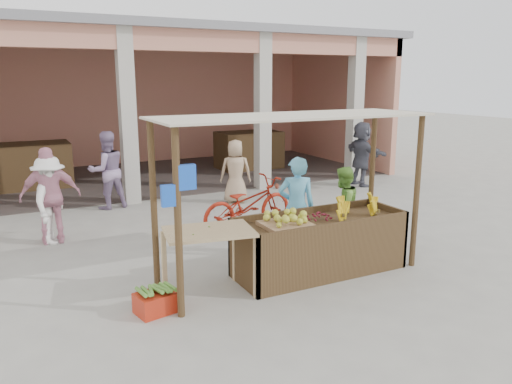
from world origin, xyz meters
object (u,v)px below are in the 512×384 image
red_crate (157,302)px  vendor_blue (296,203)px  side_table (209,241)px  fruit_stall (320,247)px  motorcycle (248,203)px  vendor_green (343,205)px

red_crate → vendor_blue: size_ratio=0.28×
side_table → vendor_blue: size_ratio=0.71×
fruit_stall → red_crate: size_ratio=5.17×
side_table → motorcycle: size_ratio=0.61×
vendor_blue → motorcycle: size_ratio=0.86×
vendor_blue → vendor_green: (0.99, 0.07, -0.15)m
side_table → red_crate: (-0.78, -0.14, -0.66)m
red_crate → vendor_blue: (2.66, 1.00, 0.75)m
motorcycle → fruit_stall: bearing=172.6°
vendor_green → motorcycle: vendor_green is taller
vendor_green → motorcycle: size_ratio=0.71×
red_crate → vendor_green: (3.65, 1.07, 0.61)m
fruit_stall → motorcycle: 2.40m
fruit_stall → vendor_blue: bearing=85.0°
fruit_stall → side_table: 1.85m
side_table → vendor_green: bearing=27.4°
vendor_blue → side_table: bearing=47.9°
red_crate → side_table: bearing=-1.2°
motorcycle → side_table: bearing=135.9°
fruit_stall → vendor_green: vendor_green is taller
side_table → fruit_stall: bearing=11.5°
side_table → red_crate: bearing=-160.1°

